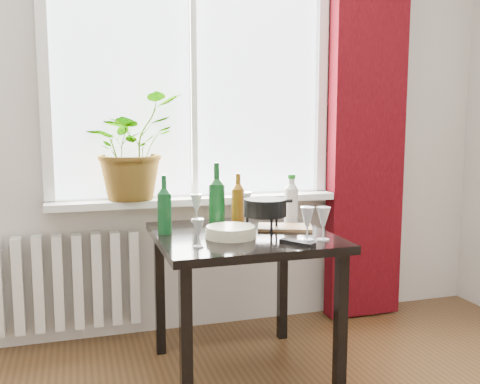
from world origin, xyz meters
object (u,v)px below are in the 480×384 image
object	(u,v)px
radiator	(68,282)
cutting_board	(285,227)
wineglass_front_left	(198,233)
plate_stack	(231,232)
potted_plant	(131,146)
cleaning_bottle	(291,199)
wineglass_far_right	(323,223)
tv_remote	(297,243)
wine_bottle_right	(217,196)
wineglass_front_right	(307,223)
wineglass_back_center	(245,208)
table	(242,251)
wine_bottle_left	(164,204)
fondue_pot	(265,215)
bottle_amber	(238,199)
wineglass_back_left	(196,208)

from	to	relation	value
radiator	cutting_board	distance (m)	1.30
wineglass_front_left	plate_stack	xyz separation A→B (m)	(0.19, 0.15, -0.04)
potted_plant	cleaning_bottle	world-z (taller)	potted_plant
wineglass_far_right	tv_remote	world-z (taller)	wineglass_far_right
cleaning_bottle	plate_stack	size ratio (longest dim) A/B	1.07
cleaning_bottle	wineglass_front_left	xyz separation A→B (m)	(-0.62, -0.42, -0.07)
plate_stack	cleaning_bottle	bearing A→B (deg)	32.24
wine_bottle_right	wineglass_front_right	bearing A→B (deg)	-46.68
cleaning_bottle	wineglass_far_right	size ratio (longest dim) A/B	1.64
wineglass_far_right	wineglass_back_center	world-z (taller)	wineglass_back_center
radiator	wineglass_back_center	world-z (taller)	wineglass_back_center
wineglass_back_center	cutting_board	world-z (taller)	wineglass_back_center
table	cutting_board	size ratio (longest dim) A/B	3.07
wineglass_far_right	wineglass_back_center	xyz separation A→B (m)	(-0.23, 0.47, 0.01)
wine_bottle_left	tv_remote	distance (m)	0.69
plate_stack	cutting_board	bearing A→B (deg)	19.33
wineglass_front_right	wineglass_back_center	bearing A→B (deg)	109.59
tv_remote	wine_bottle_left	bearing A→B (deg)	109.61
wineglass_front_right	fondue_pot	bearing A→B (deg)	116.39
wine_bottle_left	cleaning_bottle	distance (m)	0.72
plate_stack	fondue_pot	xyz separation A→B (m)	(0.20, 0.08, 0.06)
potted_plant	bottle_amber	xyz separation A→B (m)	(0.52, -0.41, -0.27)
wineglass_front_left	plate_stack	world-z (taller)	wineglass_front_left
wineglass_back_center	potted_plant	bearing A→B (deg)	143.58
bottle_amber	wineglass_back_left	bearing A→B (deg)	144.25
cleaning_bottle	wineglass_front_left	world-z (taller)	cleaning_bottle
cleaning_bottle	wineglass_front_right	world-z (taller)	cleaning_bottle
wine_bottle_right	wineglass_far_right	bearing A→B (deg)	-42.67
radiator	tv_remote	xyz separation A→B (m)	(1.01, -0.94, 0.37)
table	cutting_board	world-z (taller)	cutting_board
wine_bottle_right	plate_stack	distance (m)	0.25
wineglass_back_left	plate_stack	bearing A→B (deg)	-80.38
radiator	wineglass_front_left	distance (m)	1.12
potted_plant	radiator	bearing A→B (deg)	178.28
potted_plant	cutting_board	bearing A→B (deg)	-39.12
cleaning_bottle	cutting_board	distance (m)	0.22
cleaning_bottle	wineglass_front_right	bearing A→B (deg)	-102.81
wineglass_front_left	tv_remote	xyz separation A→B (m)	(0.44, -0.09, -0.06)
plate_stack	wineglass_far_right	bearing A→B (deg)	-25.01
wineglass_front_right	radiator	bearing A→B (deg)	141.26
wineglass_back_left	cutting_board	xyz separation A→B (m)	(0.40, -0.31, -0.07)
wineglass_far_right	wineglass_back_left	size ratio (longest dim) A/B	1.02
table	wineglass_back_left	xyz separation A→B (m)	(-0.16, 0.35, 0.17)
wineglass_back_center	fondue_pot	world-z (taller)	wineglass_back_center
plate_stack	wineglass_front_left	bearing A→B (deg)	-142.56
wineglass_front_left	potted_plant	bearing A→B (deg)	103.22
bottle_amber	table	bearing A→B (deg)	-101.28
wine_bottle_right	fondue_pot	xyz separation A→B (m)	(0.22, -0.12, -0.09)
potted_plant	wine_bottle_right	bearing A→B (deg)	-53.18
wineglass_front_right	wineglass_back_left	world-z (taller)	wineglass_front_right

